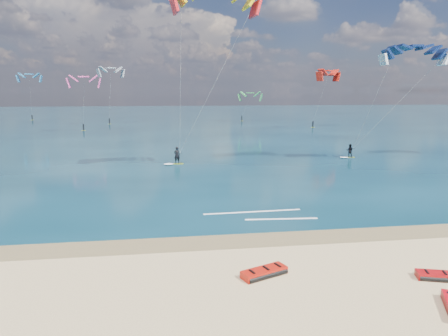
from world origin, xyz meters
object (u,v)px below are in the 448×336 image
Objects in this scene: packed_kite_mid at (441,279)px; kitesurfer_main at (195,75)px; packed_kite_left at (264,276)px; kitesurfer_far at (381,98)px.

kitesurfer_main is (-9.14, 26.91, 9.94)m from packed_kite_mid.
packed_kite_left is 27.38m from kitesurfer_main.
kitesurfer_main reaches higher than packed_kite_mid.
kitesurfer_main is at bearing -159.21° from kitesurfer_far.
kitesurfer_far is (20.51, 27.63, 7.44)m from packed_kite_left.
packed_kite_mid is at bearing -98.42° from kitesurfer_far.
packed_kite_mid is at bearing -70.55° from kitesurfer_main.
kitesurfer_main is at bearing 125.47° from packed_kite_mid.
packed_kite_left is at bearing -111.43° from kitesurfer_far.
packed_kite_left reaches higher than packed_kite_mid.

